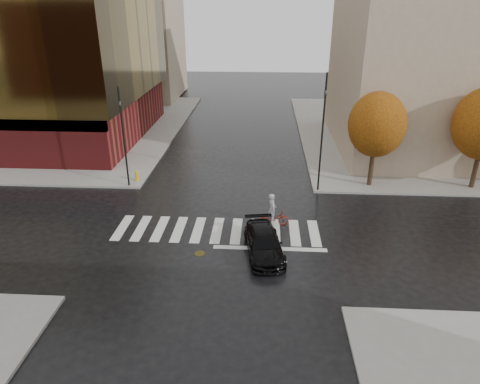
% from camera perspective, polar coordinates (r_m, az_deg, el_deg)
% --- Properties ---
extents(ground, '(120.00, 120.00, 0.00)m').
position_cam_1_polar(ground, '(24.07, -3.19, -5.70)').
color(ground, black).
rests_on(ground, ground).
extents(sidewalk_nw, '(30.00, 30.00, 0.15)m').
position_cam_1_polar(sidewalk_nw, '(49.37, -25.51, 7.87)').
color(sidewalk_nw, gray).
rests_on(sidewalk_nw, ground).
extents(sidewalk_ne, '(30.00, 30.00, 0.15)m').
position_cam_1_polar(sidewalk_ne, '(47.14, 26.48, 7.01)').
color(sidewalk_ne, gray).
rests_on(sidewalk_ne, ground).
extents(crosswalk, '(12.00, 3.00, 0.01)m').
position_cam_1_polar(crosswalk, '(24.50, -3.06, -5.11)').
color(crosswalk, silver).
rests_on(crosswalk, ground).
extents(building_ne_tan, '(16.00, 16.00, 18.00)m').
position_cam_1_polar(building_ne_tan, '(40.49, 25.59, 17.97)').
color(building_ne_tan, tan).
rests_on(building_ne_tan, sidewalk_ne).
extents(building_nw_far, '(14.00, 12.00, 20.00)m').
position_cam_1_polar(building_nw_far, '(60.66, -15.57, 21.64)').
color(building_nw_far, tan).
rests_on(building_nw_far, sidewalk_nw).
extents(tree_ne_a, '(3.80, 3.80, 6.50)m').
position_cam_1_polar(tree_ne_a, '(30.05, 17.80, 8.53)').
color(tree_ne_a, '#2F2215').
rests_on(tree_ne_a, sidewalk_ne).
extents(sedan, '(2.43, 4.54, 1.25)m').
position_cam_1_polar(sedan, '(22.06, 3.19, -6.82)').
color(sedan, black).
rests_on(sedan, ground).
extents(cyclist, '(1.85, 0.90, 2.01)m').
position_cam_1_polar(cyclist, '(24.72, 4.42, -3.07)').
color(cyclist, maroon).
rests_on(cyclist, ground).
extents(traffic_light_nw, '(0.21, 0.19, 6.84)m').
position_cam_1_polar(traffic_light_nw, '(29.70, -15.33, 7.73)').
color(traffic_light_nw, black).
rests_on(traffic_light_nw, sidewalk_nw).
extents(traffic_light_ne, '(0.19, 0.22, 7.83)m').
position_cam_1_polar(traffic_light_ne, '(28.24, 11.00, 8.75)').
color(traffic_light_ne, black).
rests_on(traffic_light_ne, sidewalk_ne).
extents(fire_hydrant, '(0.27, 0.27, 0.76)m').
position_cam_1_polar(fire_hydrant, '(31.49, -13.60, 2.22)').
color(fire_hydrant, '#E3AE0D').
rests_on(fire_hydrant, sidewalk_nw).
extents(manhole, '(0.65, 0.65, 0.01)m').
position_cam_1_polar(manhole, '(22.45, -5.38, -8.16)').
color(manhole, '#4C401B').
rests_on(manhole, ground).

